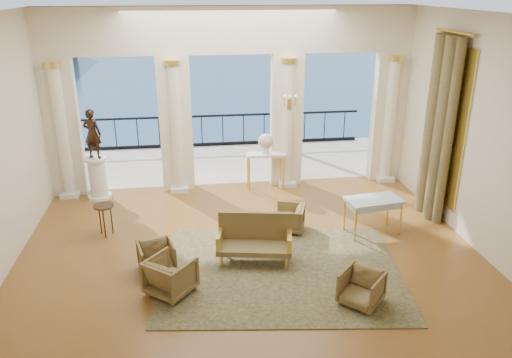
{
  "coord_description": "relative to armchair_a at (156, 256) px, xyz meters",
  "views": [
    {
      "loc": [
        -1.04,
        -8.35,
        4.96
      ],
      "look_at": [
        0.17,
        0.6,
        1.42
      ],
      "focal_mm": 35.0,
      "sensor_mm": 36.0,
      "label": 1
    }
  ],
  "objects": [
    {
      "name": "floor",
      "position": [
        1.78,
        0.21,
        -0.32
      ],
      "size": [
        9.0,
        9.0,
        0.0
      ],
      "primitive_type": "plane",
      "color": "#523516",
      "rests_on": "ground"
    },
    {
      "name": "room_walls",
      "position": [
        1.78,
        -0.91,
        2.56
      ],
      "size": [
        9.0,
        9.0,
        9.0
      ],
      "color": "beige",
      "rests_on": "ground"
    },
    {
      "name": "arcade",
      "position": [
        1.78,
        4.03,
        2.26
      ],
      "size": [
        9.0,
        0.56,
        4.5
      ],
      "color": "#F5EAC6",
      "rests_on": "ground"
    },
    {
      "name": "terrace",
      "position": [
        1.78,
        6.01,
        -0.37
      ],
      "size": [
        10.0,
        3.6,
        0.1
      ],
      "primitive_type": "cube",
      "color": "#A9A38E",
      "rests_on": "ground"
    },
    {
      "name": "balustrade",
      "position": [
        1.78,
        7.61,
        0.09
      ],
      "size": [
        9.0,
        0.06,
        1.03
      ],
      "color": "black",
      "rests_on": "terrace"
    },
    {
      "name": "palm_tree",
      "position": [
        3.78,
        6.81,
        3.77
      ],
      "size": [
        2.0,
        2.0,
        4.5
      ],
      "color": "#4C3823",
      "rests_on": "terrace"
    },
    {
      "name": "sea",
      "position": [
        1.78,
        60.21,
        -6.32
      ],
      "size": [
        160.0,
        160.0,
        0.0
      ],
      "primitive_type": "plane",
      "color": "navy",
      "rests_on": "ground"
    },
    {
      "name": "curtain",
      "position": [
        6.06,
        1.71,
        1.7
      ],
      "size": [
        0.33,
        1.4,
        4.09
      ],
      "color": "brown",
      "rests_on": "ground"
    },
    {
      "name": "window_frame",
      "position": [
        6.25,
        1.71,
        1.78
      ],
      "size": [
        0.04,
        1.6,
        3.4
      ],
      "primitive_type": "cube",
      "color": "#E1BF4A",
      "rests_on": "room_walls"
    },
    {
      "name": "wall_sconce",
      "position": [
        3.18,
        3.72,
        1.91
      ],
      "size": [
        0.3,
        0.11,
        0.33
      ],
      "color": "#E1BF4A",
      "rests_on": "arcade"
    },
    {
      "name": "rug",
      "position": [
        2.26,
        -0.29,
        -0.31
      ],
      "size": [
        4.74,
        3.89,
        0.02
      ],
      "primitive_type": "cube",
      "rotation": [
        0.0,
        0.0,
        -0.12
      ],
      "color": "#2A2E15",
      "rests_on": "ground"
    },
    {
      "name": "armchair_a",
      "position": [
        0.0,
        0.0,
        0.0
      ],
      "size": [
        0.74,
        0.71,
        0.64
      ],
      "primitive_type": "imported",
      "rotation": [
        0.0,
        0.0,
        0.25
      ],
      "color": "#4E3E1F",
      "rests_on": "ground"
    },
    {
      "name": "armchair_b",
      "position": [
        3.39,
        -1.45,
        0.0
      ],
      "size": [
        0.86,
        0.86,
        0.64
      ],
      "primitive_type": "imported",
      "rotation": [
        0.0,
        0.0,
        -0.76
      ],
      "color": "#4E3E1F",
      "rests_on": "ground"
    },
    {
      "name": "armchair_c",
      "position": [
        2.73,
        1.31,
        -0.01
      ],
      "size": [
        0.73,
        0.75,
        0.62
      ],
      "primitive_type": "imported",
      "rotation": [
        0.0,
        0.0,
        -1.89
      ],
      "color": "#4E3E1F",
      "rests_on": "ground"
    },
    {
      "name": "armchair_d",
      "position": [
        0.27,
        -0.71,
        0.04
      ],
      "size": [
        0.96,
        0.96,
        0.73
      ],
      "primitive_type": "imported",
      "rotation": [
        0.0,
        0.0,
        2.45
      ],
      "color": "#4E3E1F",
      "rests_on": "ground"
    },
    {
      "name": "settee",
      "position": [
        1.84,
        0.18,
        0.14
      ],
      "size": [
        1.48,
        0.84,
        0.93
      ],
      "rotation": [
        0.0,
        0.0,
        -0.18
      ],
      "color": "#4E3E1F",
      "rests_on": "ground"
    },
    {
      "name": "game_table",
      "position": [
        4.46,
        0.97,
        0.38
      ],
      "size": [
        1.22,
        0.78,
        0.78
      ],
      "rotation": [
        0.0,
        0.0,
        0.14
      ],
      "color": "#AAC3DB",
      "rests_on": "ground"
    },
    {
      "name": "pedestal",
      "position": [
        -1.58,
        3.67,
        0.19
      ],
      "size": [
        0.57,
        0.57,
        1.05
      ],
      "color": "silver",
      "rests_on": "ground"
    },
    {
      "name": "statue",
      "position": [
        -1.58,
        3.67,
        1.33
      ],
      "size": [
        0.51,
        0.42,
        1.2
      ],
      "primitive_type": "imported",
      "rotation": [
        0.0,
        0.0,
        2.79
      ],
      "color": "black",
      "rests_on": "pedestal"
    },
    {
      "name": "console_table",
      "position": [
        2.6,
        3.76,
        0.47
      ],
      "size": [
        1.0,
        0.41,
        0.95
      ],
      "rotation": [
        0.0,
        0.0,
        -0.02
      ],
      "color": "silver",
      "rests_on": "ground"
    },
    {
      "name": "urn",
      "position": [
        2.6,
        3.76,
        0.92
      ],
      "size": [
        0.38,
        0.38,
        0.51
      ],
      "color": "white",
      "rests_on": "console_table"
    },
    {
      "name": "side_table",
      "position": [
        -1.13,
        1.6,
        0.27
      ],
      "size": [
        0.43,
        0.43,
        0.69
      ],
      "color": "black",
      "rests_on": "ground"
    }
  ]
}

